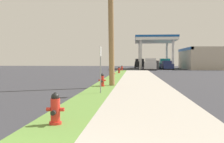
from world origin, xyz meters
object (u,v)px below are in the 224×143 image
Objects in this scene: fire_hydrant_second at (102,81)px; utility_pole_midground at (111,4)px; truck_teal_at_far_bay at (165,64)px; car_white_by_near_pump at (155,65)px; street_sign_post at (101,60)px; fire_hydrant_nearest at (55,110)px; truck_silver_at_forecourt at (151,65)px; car_navy_by_far_pump at (167,65)px; fire_hydrant_fourth at (119,70)px; fire_hydrant_fifth at (122,68)px; fire_hydrant_third at (113,74)px; truck_black_on_apron at (140,64)px.

fire_hydrant_second is 0.08× the size of utility_pole_midground.
utility_pole_midground is 1.74× the size of truck_teal_at_far_bay.
truck_teal_at_far_bay is (1.73, -3.74, 0.19)m from car_white_by_near_pump.
fire_hydrant_second is 3.60m from street_sign_post.
truck_teal_at_far_bay is (7.79, 38.39, 0.47)m from fire_hydrant_second.
fire_hydrant_nearest is 1.00× the size of fire_hydrant_second.
fire_hydrant_second is at bearing -98.16° from truck_silver_at_forecourt.
car_navy_by_far_pump is (1.62, -7.00, 0.00)m from car_white_by_near_pump.
car_white_by_near_pump reaches higher than fire_hydrant_fourth.
fire_hydrant_fifth is 0.35× the size of street_sign_post.
utility_pole_midground is (0.41, -25.54, 4.48)m from fire_hydrant_fifth.
utility_pole_midground is at bearing -97.54° from truck_silver_at_forecourt.
fire_hydrant_fifth is at bearing 89.94° from fire_hydrant_third.
fire_hydrant_fourth is (0.06, 27.14, 0.00)m from fire_hydrant_nearest.
truck_black_on_apron is (3.04, 37.33, 0.47)m from fire_hydrant_third.
fire_hydrant_fifth is at bearing -110.74° from car_white_by_near_pump.
truck_teal_at_far_bay is at bearing 78.53° from fire_hydrant_second.
fire_hydrant_fourth is at bearing 90.69° from street_sign_post.
fire_hydrant_fifth is 25.93m from utility_pole_midground.
utility_pole_midground is at bearing 88.11° from street_sign_post.
truck_teal_at_far_bay is (4.73, -6.99, 0.00)m from truck_black_on_apron.
utility_pole_midground is at bearing 87.53° from fire_hydrant_nearest.
truck_black_on_apron and truck_teal_at_far_bay have the same top height.
car_white_by_near_pump is 0.84× the size of truck_teal_at_far_bay.
truck_teal_at_far_bay is (7.78, 30.35, 0.47)m from fire_hydrant_third.
fire_hydrant_nearest is 11.33m from utility_pole_midground.
truck_black_on_apron reaches higher than fire_hydrant_fourth.
truck_black_on_apron is at bearing 96.89° from truck_silver_at_forecourt.
fire_hydrant_second is 0.14× the size of truck_teal_at_far_bay.
utility_pole_midground is at bearing -89.09° from fire_hydrant_fifth.
fire_hydrant_fourth is at bearing 89.87° from fire_hydrant_nearest.
car_white_by_near_pump is (6.07, 42.13, 0.28)m from fire_hydrant_second.
truck_black_on_apron is at bearing 132.80° from car_white_by_near_pump.
car_navy_by_far_pump is at bearing -76.96° from car_white_by_near_pump.
fire_hydrant_nearest is 42.32m from truck_silver_at_forecourt.
fire_hydrant_third is 18.17m from fire_hydrant_fifth.
fire_hydrant_second is 32.68m from truck_silver_at_forecourt.
fire_hydrant_nearest is at bearing -92.47° from utility_pole_midground.
utility_pole_midground is at bearing -93.35° from truck_black_on_apron.
car_white_by_near_pump and car_navy_by_far_pump have the same top height.
car_white_by_near_pump is at bearing 69.26° from fire_hydrant_fifth.
car_white_by_near_pump is at bearing 79.94° from fire_hydrant_third.
fire_hydrant_third is 34.62m from car_white_by_near_pump.
truck_black_on_apron is (3.07, 55.10, 0.47)m from fire_hydrant_nearest.
fire_hydrant_fourth is 0.16× the size of car_navy_by_far_pump.
truck_black_on_apron is at bearing 86.14° from fire_hydrant_second.
truck_silver_at_forecourt is at bearing 83.70° from fire_hydrant_nearest.
fire_hydrant_second is 0.13× the size of truck_silver_at_forecourt.
truck_silver_at_forecourt is (4.58, 14.92, 0.47)m from fire_hydrant_fourth.
street_sign_post reaches higher than truck_teal_at_far_bay.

